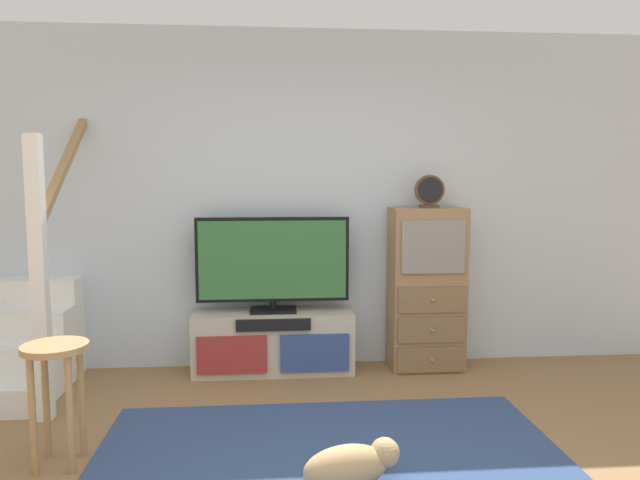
{
  "coord_description": "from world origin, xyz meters",
  "views": [
    {
      "loc": [
        -0.31,
        -2.34,
        1.53
      ],
      "look_at": [
        0.03,
        1.7,
        1.1
      ],
      "focal_mm": 32.99,
      "sensor_mm": 36.0,
      "label": 1
    }
  ],
  "objects_px": {
    "desk_clock": "(430,191)",
    "dog": "(351,465)",
    "media_console": "(273,342)",
    "television": "(273,262)",
    "bar_stool_near": "(56,375)",
    "side_cabinet": "(426,289)"
  },
  "relations": [
    {
      "from": "bar_stool_near",
      "to": "desk_clock",
      "type": "bearing_deg",
      "value": 30.84
    },
    {
      "from": "television",
      "to": "dog",
      "type": "height_order",
      "value": "television"
    },
    {
      "from": "media_console",
      "to": "bar_stool_near",
      "type": "bearing_deg",
      "value": -128.87
    },
    {
      "from": "television",
      "to": "desk_clock",
      "type": "relative_size",
      "value": 4.64
    },
    {
      "from": "television",
      "to": "dog",
      "type": "relative_size",
      "value": 2.23
    },
    {
      "from": "bar_stool_near",
      "to": "side_cabinet",
      "type": "bearing_deg",
      "value": 31.15
    },
    {
      "from": "side_cabinet",
      "to": "dog",
      "type": "bearing_deg",
      "value": -115.39
    },
    {
      "from": "media_console",
      "to": "dog",
      "type": "height_order",
      "value": "media_console"
    },
    {
      "from": "dog",
      "to": "media_console",
      "type": "bearing_deg",
      "value": 101.83
    },
    {
      "from": "media_console",
      "to": "dog",
      "type": "bearing_deg",
      "value": -78.17
    },
    {
      "from": "television",
      "to": "bar_stool_near",
      "type": "height_order",
      "value": "television"
    },
    {
      "from": "media_console",
      "to": "bar_stool_near",
      "type": "xyz_separation_m",
      "value": [
        -1.15,
        -1.42,
        0.26
      ]
    },
    {
      "from": "television",
      "to": "side_cabinet",
      "type": "bearing_deg",
      "value": -0.64
    },
    {
      "from": "media_console",
      "to": "side_cabinet",
      "type": "xyz_separation_m",
      "value": [
        1.22,
        0.01,
        0.41
      ]
    },
    {
      "from": "television",
      "to": "bar_stool_near",
      "type": "xyz_separation_m",
      "value": [
        -1.15,
        -1.45,
        -0.38
      ]
    },
    {
      "from": "media_console",
      "to": "dog",
      "type": "relative_size",
      "value": 2.34
    },
    {
      "from": "side_cabinet",
      "to": "dog",
      "type": "distance_m",
      "value": 2.05
    },
    {
      "from": "side_cabinet",
      "to": "desk_clock",
      "type": "relative_size",
      "value": 5.04
    },
    {
      "from": "desk_clock",
      "to": "dog",
      "type": "distance_m",
      "value": 2.37
    },
    {
      "from": "media_console",
      "to": "desk_clock",
      "type": "relative_size",
      "value": 4.87
    },
    {
      "from": "bar_stool_near",
      "to": "dog",
      "type": "height_order",
      "value": "bar_stool_near"
    },
    {
      "from": "desk_clock",
      "to": "media_console",
      "type": "bearing_deg",
      "value": 179.77
    }
  ]
}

